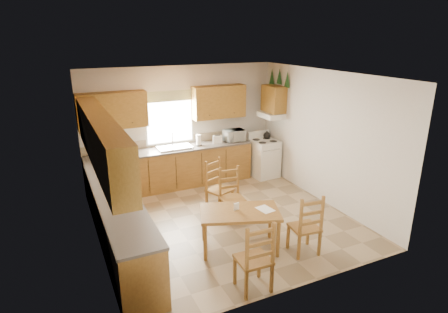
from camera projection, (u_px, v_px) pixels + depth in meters
name	position (u px, v px, depth m)	size (l,w,h in m)	color
floor	(224.00, 219.00, 7.10)	(4.50, 4.50, 0.00)	#8F7A59
ceiling	(224.00, 75.00, 6.26)	(4.50, 4.50, 0.00)	brown
wall_left	(92.00, 170.00, 5.77)	(4.50, 4.50, 0.00)	beige
wall_right	(324.00, 138.00, 7.60)	(4.50, 4.50, 0.00)	beige
wall_back	(182.00, 125.00, 8.61)	(4.50, 4.50, 0.00)	beige
wall_front	(299.00, 200.00, 4.75)	(4.50, 4.50, 0.00)	beige
lower_cab_back	(172.00, 169.00, 8.49)	(3.75, 0.60, 0.88)	brown
lower_cab_left	(119.00, 223.00, 6.05)	(0.60, 3.60, 0.88)	brown
counter_back	(171.00, 149.00, 8.35)	(3.75, 0.63, 0.04)	#514944
counter_left	(116.00, 197.00, 5.90)	(0.63, 3.60, 0.04)	#514944
backsplash	(167.00, 141.00, 8.56)	(3.75, 0.01, 0.18)	gray
upper_cab_back_left	(112.00, 110.00, 7.69)	(1.41, 0.33, 0.75)	brown
upper_cab_back_right	(219.00, 102.00, 8.67)	(1.25, 0.33, 0.75)	brown
upper_cab_left	(101.00, 140.00, 5.55)	(0.33, 3.60, 0.75)	brown
upper_cab_stove	(274.00, 99.00, 8.77)	(0.33, 0.62, 0.62)	brown
range_hood	(271.00, 115.00, 8.87)	(0.44, 0.62, 0.12)	silver
window_frame	(169.00, 118.00, 8.40)	(1.13, 0.02, 1.18)	silver
window_pane	(170.00, 118.00, 8.40)	(1.05, 0.01, 1.10)	white
window_valance	(169.00, 96.00, 8.22)	(1.19, 0.01, 0.24)	#536C38
sink_basin	(174.00, 147.00, 8.36)	(0.75, 0.45, 0.04)	silver
pine_decal_a	(287.00, 79.00, 8.40)	(0.22, 0.22, 0.36)	#19401C
pine_decal_b	(279.00, 76.00, 8.66)	(0.22, 0.22, 0.36)	#19401C
pine_decal_c	(272.00, 77.00, 8.95)	(0.22, 0.22, 0.36)	#19401C
stove	(264.00, 159.00, 9.16)	(0.60, 0.62, 0.89)	silver
coffeemaker	(99.00, 150.00, 7.62)	(0.22, 0.27, 0.38)	silver
paper_towel	(199.00, 140.00, 8.52)	(0.11, 0.11, 0.26)	white
toaster	(217.00, 139.00, 8.76)	(0.21, 0.13, 0.17)	silver
microwave	(234.00, 135.00, 8.90)	(0.45, 0.32, 0.27)	silver
dining_table	(239.00, 230.00, 6.06)	(1.26, 0.72, 0.67)	brown
chair_near_left	(253.00, 255.00, 5.03)	(0.44, 0.42, 1.05)	brown
chair_near_right	(305.00, 224.00, 5.90)	(0.43, 0.41, 1.02)	brown
chair_far_left	(220.00, 187.00, 7.30)	(0.43, 0.41, 1.03)	brown
chair_far_right	(232.00, 195.00, 6.96)	(0.42, 0.40, 1.00)	brown
table_paper	(265.00, 209.00, 6.01)	(0.21, 0.28, 0.00)	white
table_card	(236.00, 206.00, 5.97)	(0.09, 0.02, 0.12)	white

